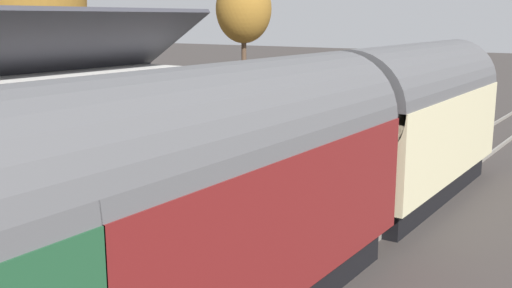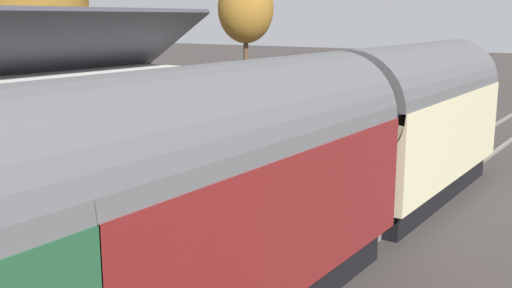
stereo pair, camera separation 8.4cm
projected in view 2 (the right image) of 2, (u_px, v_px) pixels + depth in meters
ground_plane at (338, 214)px, 15.86m from camera, size 160.00×160.00×0.00m
platform at (223, 176)px, 17.82m from camera, size 32.00×5.50×0.96m
platform_edge_coping at (300, 172)px, 16.31m from camera, size 32.00×0.36×0.02m
rail_near at (398, 223)px, 14.96m from camera, size 52.00×0.08×0.14m
rail_far at (345, 213)px, 15.75m from camera, size 52.00×0.08×0.14m
train at (251, 181)px, 10.63m from camera, size 23.83×2.73×4.32m
station_building at (28, 135)px, 13.17m from camera, size 7.51×4.20×5.56m
bench_mid_platform at (328, 122)px, 21.21m from camera, size 1.40×0.45×0.88m
bench_by_lamp at (371, 110)px, 24.12m from camera, size 1.42×0.50×0.88m
bench_platform_end at (257, 147)px, 17.18m from camera, size 1.41×0.48×0.88m
planter_bench_right at (360, 103)px, 27.18m from camera, size 0.81×0.32×0.65m
planter_edge_far at (408, 116)px, 23.86m from camera, size 0.93×0.32×0.58m
tree_distant at (246, 9)px, 32.68m from camera, size 3.12×2.93×7.30m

